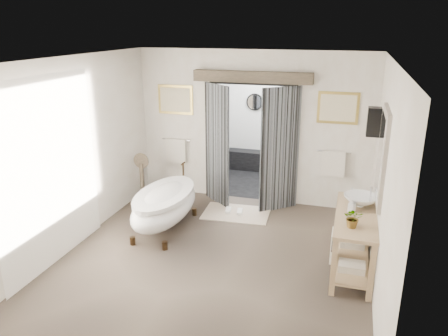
{
  "coord_description": "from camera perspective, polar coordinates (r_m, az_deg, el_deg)",
  "views": [
    {
      "loc": [
        1.79,
        -5.44,
        3.34
      ],
      "look_at": [
        0.0,
        0.6,
        1.25
      ],
      "focal_mm": 35.0,
      "sensor_mm": 36.0,
      "label": 1
    }
  ],
  "objects": [
    {
      "name": "room_shell",
      "position": [
        5.82,
        -2.35,
        3.58
      ],
      "size": [
        4.52,
        5.02,
        2.91
      ],
      "color": "white",
      "rests_on": "ground_plane"
    },
    {
      "name": "vanity",
      "position": [
        6.44,
        16.4,
        -8.59
      ],
      "size": [
        0.57,
        1.6,
        0.85
      ],
      "color": "tan",
      "rests_on": "ground_plane"
    },
    {
      "name": "clawfoot_tub",
      "position": [
        7.42,
        -7.74,
        -4.75
      ],
      "size": [
        0.84,
        1.88,
        0.92
      ],
      "color": "#352514",
      "rests_on": "ground_plane"
    },
    {
      "name": "slippers",
      "position": [
        8.13,
        1.31,
        -5.61
      ],
      "size": [
        0.35,
        0.25,
        0.05
      ],
      "color": "white",
      "rests_on": "rug"
    },
    {
      "name": "basin",
      "position": [
        6.55,
        17.41,
        -4.09
      ],
      "size": [
        0.6,
        0.6,
        0.17
      ],
      "primitive_type": "imported",
      "rotation": [
        0.0,
        0.0,
        -0.29
      ],
      "color": "white",
      "rests_on": "vanity"
    },
    {
      "name": "soap_bottle_b",
      "position": [
        6.79,
        16.35,
        -3.15
      ],
      "size": [
        0.16,
        0.16,
        0.17
      ],
      "primitive_type": "imported",
      "rotation": [
        0.0,
        0.0,
        0.17
      ],
      "color": "gray",
      "rests_on": "vanity"
    },
    {
      "name": "pedestal_mirror",
      "position": [
        8.5,
        -10.61,
        -1.88
      ],
      "size": [
        0.31,
        0.2,
        1.04
      ],
      "color": "brown",
      "rests_on": "ground_plane"
    },
    {
      "name": "back_wall_dressing",
      "position": [
        8.15,
        3.44,
        5.74
      ],
      "size": [
        3.82,
        0.68,
        2.52
      ],
      "color": "black",
      "rests_on": "ground_plane"
    },
    {
      "name": "plant",
      "position": [
        5.84,
        16.54,
        -6.26
      ],
      "size": [
        0.25,
        0.22,
        0.27
      ],
      "primitive_type": "imported",
      "rotation": [
        0.0,
        0.0,
        0.05
      ],
      "color": "gray",
      "rests_on": "vanity"
    },
    {
      "name": "ground_plane",
      "position": [
        6.63,
        -1.51,
        -11.91
      ],
      "size": [
        5.0,
        5.0,
        0.0
      ],
      "primitive_type": "plane",
      "color": "brown"
    },
    {
      "name": "shower_room",
      "position": [
        9.9,
        5.6,
        4.04
      ],
      "size": [
        2.22,
        2.01,
        2.51
      ],
      "color": "black",
      "rests_on": "ground_plane"
    },
    {
      "name": "soap_bottle_a",
      "position": [
        6.32,
        16.37,
        -4.71
      ],
      "size": [
        0.11,
        0.11,
        0.19
      ],
      "primitive_type": "imported",
      "rotation": [
        0.0,
        0.0,
        -0.37
      ],
      "color": "gray",
      "rests_on": "vanity"
    },
    {
      "name": "rug",
      "position": [
        8.11,
        1.61,
        -5.92
      ],
      "size": [
        1.25,
        0.87,
        0.01
      ],
      "primitive_type": "cube",
      "rotation": [
        0.0,
        0.0,
        0.06
      ],
      "color": "beige",
      "rests_on": "ground_plane"
    }
  ]
}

